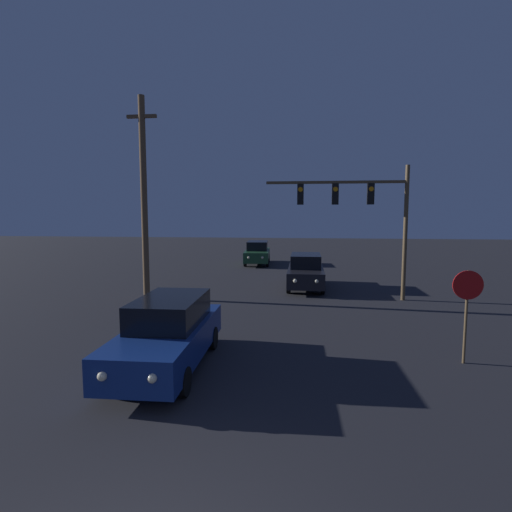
{
  "coord_description": "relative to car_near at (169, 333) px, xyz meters",
  "views": [
    {
      "loc": [
        1.58,
        -2.84,
        3.74
      ],
      "look_at": [
        0.0,
        10.59,
        2.31
      ],
      "focal_mm": 28.0,
      "sensor_mm": 36.0,
      "label": 1
    }
  ],
  "objects": [
    {
      "name": "utility_pole",
      "position": [
        -3.66,
        7.66,
        3.65
      ],
      "size": [
        1.3,
        0.28,
        8.76
      ],
      "color": "brown",
      "rests_on": "ground_plane"
    },
    {
      "name": "car_far",
      "position": [
        -0.15,
        20.44,
        0.0
      ],
      "size": [
        2.01,
        4.91,
        1.7
      ],
      "rotation": [
        0.0,
        0.0,
        3.2
      ],
      "color": "#1E4728",
      "rests_on": "ground_plane"
    },
    {
      "name": "traffic_signal_mast",
      "position": [
        5.76,
        8.6,
        3.18
      ],
      "size": [
        6.09,
        0.3,
        5.81
      ],
      "color": "brown",
      "rests_on": "ground_plane"
    },
    {
      "name": "car_mid",
      "position": [
        3.39,
        11.04,
        0.0
      ],
      "size": [
        1.8,
        4.84,
        1.7
      ],
      "rotation": [
        0.0,
        0.0,
        3.14
      ],
      "color": "black",
      "rests_on": "ground_plane"
    },
    {
      "name": "stop_sign",
      "position": [
        7.29,
        1.08,
        0.8
      ],
      "size": [
        0.73,
        0.07,
        2.36
      ],
      "color": "brown",
      "rests_on": "ground_plane"
    },
    {
      "name": "car_near",
      "position": [
        0.0,
        0.0,
        0.0
      ],
      "size": [
        1.86,
        4.86,
        1.7
      ],
      "rotation": [
        0.0,
        0.0,
        3.16
      ],
      "color": "navy",
      "rests_on": "ground_plane"
    }
  ]
}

